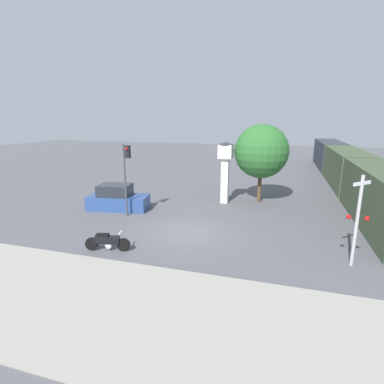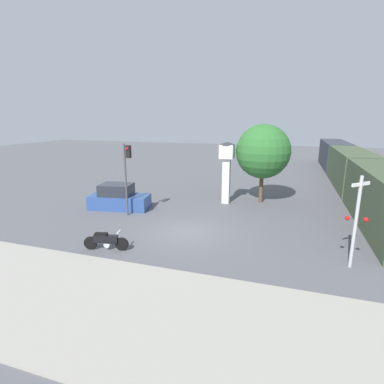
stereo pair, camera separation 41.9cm
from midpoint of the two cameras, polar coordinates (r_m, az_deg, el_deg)
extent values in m
plane|color=#56565B|center=(17.30, -1.60, -7.63)|extent=(120.00, 120.00, 0.00)
cube|color=#9E998E|center=(11.23, -14.47, -20.68)|extent=(36.00, 6.00, 0.10)
cylinder|color=black|center=(15.26, -13.69, -9.73)|extent=(0.67, 0.26, 0.66)
cylinder|color=black|center=(15.78, -19.27, -9.33)|extent=(0.67, 0.26, 0.66)
cube|color=black|center=(15.41, -16.59, -8.71)|extent=(1.23, 0.52, 0.40)
cube|color=black|center=(15.39, -17.43, -7.79)|extent=(0.66, 0.39, 0.11)
cylinder|color=silver|center=(15.50, -16.32, -9.66)|extent=(0.35, 0.29, 0.31)
cube|color=silver|center=(15.06, -14.26, -7.48)|extent=(0.18, 0.49, 0.04)
cube|color=white|center=(22.86, 5.75, 2.14)|extent=(0.54, 0.54, 3.44)
cube|color=white|center=(22.51, 5.89, 7.70)|extent=(1.02, 1.02, 1.02)
cylinder|color=white|center=(22.01, 5.63, 7.57)|extent=(0.81, 0.02, 0.81)
cone|color=#333338|center=(22.46, 5.93, 9.24)|extent=(1.22, 1.22, 0.20)
cube|color=#425138|center=(32.35, 26.98, 4.12)|extent=(2.80, 11.26, 3.40)
cube|color=#333842|center=(43.98, 24.39, 6.59)|extent=(2.80, 11.26, 3.40)
cylinder|color=#47474C|center=(20.03, -13.20, 2.12)|extent=(0.12, 0.12, 4.77)
cube|color=black|center=(19.59, -12.74, 7.48)|extent=(0.28, 0.24, 0.80)
sphere|color=red|center=(19.44, -12.98, 8.01)|extent=(0.16, 0.16, 0.16)
cylinder|color=#B7B7BC|center=(14.57, 28.18, -5.02)|extent=(0.14, 0.14, 4.07)
cube|color=white|center=(14.16, 28.95, 1.45)|extent=(0.82, 0.82, 0.14)
sphere|color=red|center=(14.39, 26.95, -4.24)|extent=(0.20, 0.20, 0.20)
sphere|color=red|center=(14.54, 29.66, -4.39)|extent=(0.20, 0.20, 0.20)
cylinder|color=brown|center=(23.68, 12.22, 0.90)|extent=(0.30, 0.30, 2.30)
sphere|color=#2D6B2D|center=(23.23, 12.57, 7.57)|extent=(4.05, 4.05, 4.05)
cube|color=#2D4C8C|center=(22.09, -14.35, -1.90)|extent=(4.43, 2.45, 1.00)
cube|color=#262B33|center=(21.95, -14.97, 0.39)|extent=(2.44, 1.99, 0.80)
camera|label=1|loc=(0.21, -90.64, -0.16)|focal=28.00mm
camera|label=2|loc=(0.21, 89.36, 0.16)|focal=28.00mm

